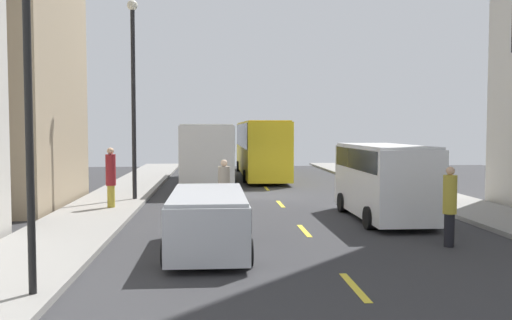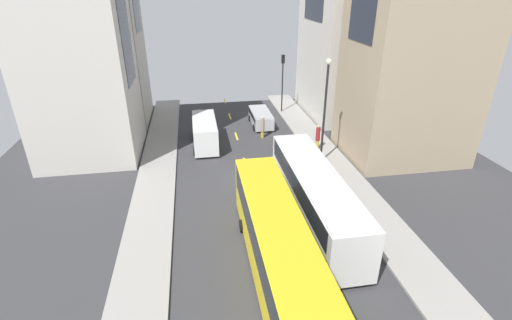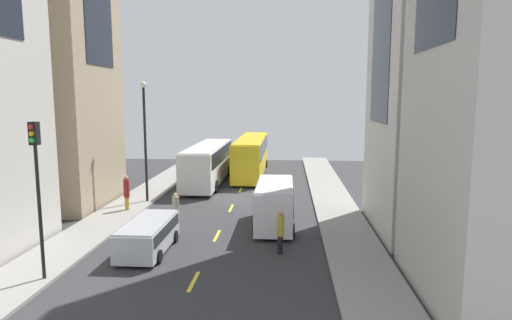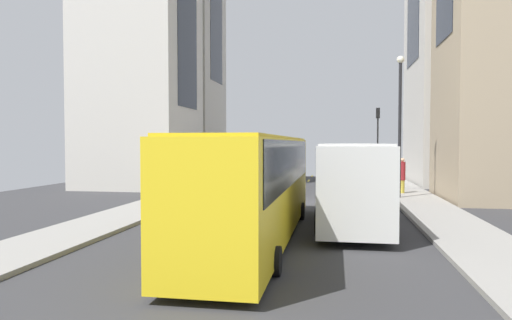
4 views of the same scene
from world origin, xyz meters
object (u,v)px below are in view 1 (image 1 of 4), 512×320
pedestrian_crossing_mid (224,192)px  traffic_light_near_corner (27,49)px  city_bus_white (208,149)px  car_silver_0 (208,217)px  pedestrian_crossing_near (450,204)px  pedestrian_waiting_curb (111,176)px  delivery_van_white (383,176)px  streetcar_yellow (260,144)px

pedestrian_crossing_mid → traffic_light_near_corner: 8.76m
city_bus_white → traffic_light_near_corner: size_ratio=1.96×
car_silver_0 → pedestrian_crossing_near: size_ratio=2.20×
city_bus_white → pedestrian_crossing_near: bearing=-69.2°
pedestrian_crossing_near → pedestrian_waiting_curb: pedestrian_waiting_curb is taller
pedestrian_waiting_curb → pedestrian_crossing_mid: bearing=109.2°
car_silver_0 → pedestrian_waiting_curb: bearing=117.3°
city_bus_white → traffic_light_near_corner: traffic_light_near_corner is taller
pedestrian_crossing_near → traffic_light_near_corner: traffic_light_near_corner is taller
traffic_light_near_corner → pedestrian_crossing_near: bearing=22.6°
pedestrian_crossing_mid → car_silver_0: bearing=21.0°
city_bus_white → delivery_van_white: size_ratio=2.14×
city_bus_white → pedestrian_waiting_curb: bearing=-109.6°
delivery_van_white → car_silver_0: (-5.96, -4.58, -0.61)m
delivery_van_white → car_silver_0: bearing=-142.5°
traffic_light_near_corner → car_silver_0: bearing=50.5°
streetcar_yellow → traffic_light_near_corner: (-6.31, -25.97, 2.39)m
pedestrian_crossing_mid → streetcar_yellow: bearing=-159.5°
car_silver_0 → city_bus_white: bearing=90.5°
city_bus_white → pedestrian_crossing_mid: (0.64, -13.85, -0.88)m
city_bus_white → pedestrian_crossing_near: city_bus_white is taller
car_silver_0 → pedestrian_waiting_curb: size_ratio=2.06×
streetcar_yellow → pedestrian_crossing_mid: streetcar_yellow is taller
traffic_light_near_corner → pedestrian_waiting_curb: bearing=93.3°
pedestrian_crossing_near → pedestrian_waiting_curb: (-10.10, 7.08, 0.22)m
pedestrian_waiting_curb → traffic_light_near_corner: (0.63, -11.02, 3.16)m
streetcar_yellow → pedestrian_crossing_mid: (-2.72, -18.73, -0.99)m
city_bus_white → car_silver_0: 17.35m
delivery_van_white → car_silver_0: 7.54m
pedestrian_crossing_mid → pedestrian_waiting_curb: bearing=-103.1°
car_silver_0 → pedestrian_waiting_curb: (-3.74, 7.25, 0.45)m
traffic_light_near_corner → pedestrian_crossing_mid: bearing=63.6°
pedestrian_crossing_near → pedestrian_crossing_mid: 6.75m
delivery_van_white → traffic_light_near_corner: 12.69m
car_silver_0 → pedestrian_crossing_mid: 3.51m
pedestrian_crossing_mid → city_bus_white: bearing=-148.6°
city_bus_white → streetcar_yellow: bearing=55.4°
pedestrian_crossing_mid → pedestrian_crossing_near: bearing=89.5°
car_silver_0 → traffic_light_near_corner: traffic_light_near_corner is taller
car_silver_0 → pedestrian_crossing_near: 6.37m
streetcar_yellow → delivery_van_white: 17.84m
pedestrian_crossing_near → delivery_van_white: bearing=-153.2°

